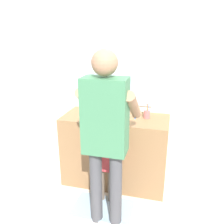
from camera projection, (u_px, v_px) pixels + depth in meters
The scene contains 10 objects.
ground_plane at pixel (109, 195), 2.87m from camera, with size 14.00×14.00×0.00m, color silver.
back_wall at pixel (122, 72), 3.01m from camera, with size 4.40×0.10×2.70m.
vanity_cabinet at pixel (115, 150), 3.01m from camera, with size 1.25×0.54×0.87m, color olive.
sink_basin at pixel (115, 113), 2.83m from camera, with size 0.36×0.36×0.11m.
faucet at pixel (119, 106), 3.02m from camera, with size 0.18×0.14×0.18m.
toothbrush_cup at pixel (147, 114), 2.81m from camera, with size 0.07×0.07×0.21m.
soap_bottle at pixel (92, 109), 2.95m from camera, with size 0.06×0.06×0.17m.
bath_mat at pixel (103, 208), 2.64m from camera, with size 0.64×0.40×0.02m, color #99B7CC.
child_toddler at pixel (106, 159), 2.61m from camera, with size 0.28×0.28×0.90m.
adult_parent at pixel (106, 127), 2.17m from camera, with size 0.53×0.56×1.71m.
Camera 1 is at (0.64, -2.32, 1.85)m, focal length 38.98 mm.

